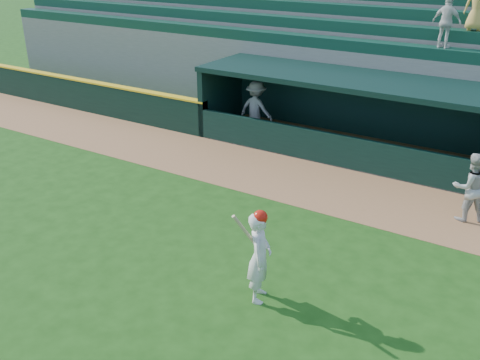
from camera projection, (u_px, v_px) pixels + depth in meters
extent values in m
plane|color=#1B4511|center=(200.00, 262.00, 11.33)|extent=(120.00, 120.00, 0.00)
cube|color=#96633C|center=(302.00, 181.00, 15.11)|extent=(40.00, 3.00, 0.01)
cube|color=black|center=(53.00, 90.00, 22.08)|extent=(15.50, 0.30, 1.20)
cube|color=yellow|center=(51.00, 75.00, 21.82)|extent=(15.50, 0.32, 0.06)
imported|color=#ABABA5|center=(470.00, 187.00, 12.72)|extent=(1.06, 1.00, 1.73)
imported|color=#9D9D98|center=(256.00, 109.00, 18.32)|extent=(1.26, 0.76, 1.91)
cube|color=#60605C|center=(340.00, 151.00, 17.27)|extent=(9.00, 2.60, 0.04)
cube|color=black|center=(222.00, 97.00, 19.04)|extent=(0.20, 2.60, 2.30)
cube|color=black|center=(358.00, 107.00, 17.81)|extent=(9.40, 0.20, 2.30)
cube|color=black|center=(346.00, 79.00, 16.30)|extent=(9.40, 2.80, 0.16)
cube|color=black|center=(326.00, 148.00, 16.13)|extent=(9.00, 0.16, 1.00)
cube|color=brown|center=(350.00, 137.00, 17.79)|extent=(8.40, 0.45, 0.10)
cube|color=slate|center=(364.00, 95.00, 18.09)|extent=(34.00, 0.85, 2.91)
cube|color=#0F3828|center=(368.00, 46.00, 17.33)|extent=(34.00, 0.60, 0.36)
cube|color=slate|center=(373.00, 83.00, 18.66)|extent=(34.00, 0.85, 3.36)
cube|color=#0F3828|center=(378.00, 29.00, 17.80)|extent=(34.00, 0.60, 0.36)
cube|color=slate|center=(382.00, 72.00, 19.22)|extent=(34.00, 0.85, 3.81)
cube|color=#0F3828|center=(387.00, 12.00, 18.28)|extent=(34.00, 0.60, 0.36)
cube|color=slate|center=(390.00, 62.00, 19.79)|extent=(34.00, 0.85, 4.26)
cube|color=slate|center=(398.00, 52.00, 20.35)|extent=(34.00, 0.85, 4.71)
cube|color=slate|center=(405.00, 43.00, 20.92)|extent=(34.00, 0.85, 5.16)
cube|color=slate|center=(412.00, 34.00, 21.48)|extent=(34.00, 0.85, 5.61)
cube|color=slate|center=(416.00, 32.00, 21.93)|extent=(34.50, 0.30, 5.61)
imported|color=silver|center=(447.00, 22.00, 15.83)|extent=(0.95, 0.58, 1.51)
imported|color=gold|center=(478.00, 5.00, 16.00)|extent=(0.82, 0.63, 1.49)
imported|color=silver|center=(260.00, 257.00, 9.83)|extent=(0.64, 0.77, 1.80)
sphere|color=red|center=(260.00, 217.00, 9.49)|extent=(0.27, 0.27, 0.27)
cylinder|color=tan|center=(245.00, 231.00, 9.51)|extent=(0.32, 0.45, 0.76)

